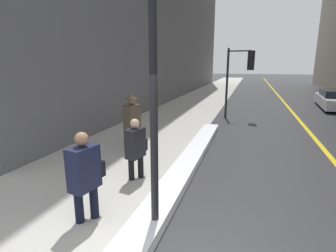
{
  "coord_description": "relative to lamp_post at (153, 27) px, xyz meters",
  "views": [
    {
      "loc": [
        1.63,
        -2.46,
        2.64
      ],
      "look_at": [
        -0.4,
        4.0,
        1.05
      ],
      "focal_mm": 28.0,
      "sensor_mm": 36.0,
      "label": 1
    }
  ],
  "objects": [
    {
      "name": "traffic_light_near",
      "position": [
        0.88,
        9.93,
        -0.66
      ],
      "size": [
        1.3,
        0.37,
        3.44
      ],
      "rotation": [
        0.0,
        0.0,
        -0.17
      ],
      "color": "black",
      "rests_on": "ground"
    },
    {
      "name": "parked_car_white",
      "position": [
        6.4,
        14.86,
        -2.59
      ],
      "size": [
        2.13,
        5.01,
        1.14
      ],
      "rotation": [
        0.0,
        0.0,
        1.49
      ],
      "color": "silver",
      "rests_on": "ground"
    },
    {
      "name": "pedestrian_with_shoulder_bag",
      "position": [
        -1.1,
        1.73,
        -2.34
      ],
      "size": [
        0.36,
        0.7,
        1.45
      ],
      "rotation": [
        0.0,
        0.0,
        -1.76
      ],
      "color": "black",
      "rests_on": "ground"
    },
    {
      "name": "snow_bank_curb",
      "position": [
        -0.12,
        2.92,
        -3.04
      ],
      "size": [
        0.56,
        8.62,
        0.2
      ],
      "color": "white",
      "rests_on": "ground"
    },
    {
      "name": "pedestrian_in_fedora",
      "position": [
        -2.17,
        3.84,
        -2.17
      ],
      "size": [
        0.41,
        0.59,
        1.77
      ],
      "rotation": [
        0.0,
        0.0,
        -1.76
      ],
      "color": "#2A241B",
      "rests_on": "ground"
    },
    {
      "name": "sidewalk_slab",
      "position": [
        -2.29,
        13.9,
        -3.13
      ],
      "size": [
        4.0,
        80.0,
        0.01
      ],
      "color": "#B2AFA8",
      "rests_on": "ground"
    },
    {
      "name": "pedestrian_nearside",
      "position": [
        -1.21,
        -0.08,
        -2.26
      ],
      "size": [
        0.39,
        0.75,
        1.58
      ],
      "rotation": [
        0.0,
        0.0,
        -1.76
      ],
      "color": "black",
      "rests_on": "ground"
    },
    {
      "name": "lamp_post",
      "position": [
        0.0,
        0.0,
        0.0
      ],
      "size": [
        0.28,
        0.28,
        5.29
      ],
      "color": "black",
      "rests_on": "ground"
    },
    {
      "name": "road_centre_stripe",
      "position": [
        3.71,
        13.9,
        -3.14
      ],
      "size": [
        0.16,
        80.0,
        0.0
      ],
      "color": "gold",
      "rests_on": "ground"
    }
  ]
}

